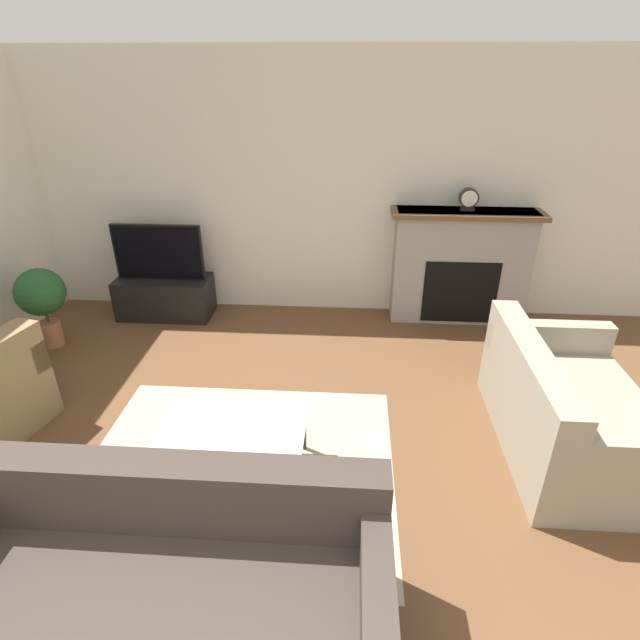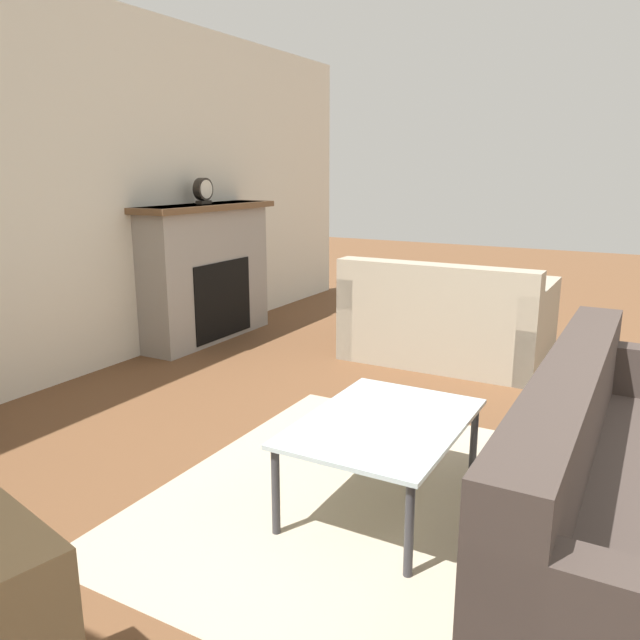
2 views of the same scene
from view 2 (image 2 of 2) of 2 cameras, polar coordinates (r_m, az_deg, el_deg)
The scene contains 6 objects.
wall_back at distance 4.55m, azimuth -26.56°, elevation 10.29°, with size 8.65×0.06×2.70m.
area_rug at distance 3.04m, azimuth 4.52°, elevation -16.02°, with size 2.16×1.87×0.00m.
fireplace at distance 5.64m, azimuth -10.27°, elevation 4.51°, with size 1.52×0.40×1.21m.
couch_loveseat at distance 5.12m, azimuth 11.46°, elevation -0.41°, with size 0.98×1.54×0.82m.
coffee_table at distance 2.85m, azimuth 5.86°, elevation -9.81°, with size 0.96×0.67×0.41m.
mantel_clock at distance 5.57m, azimuth -10.63°, elevation 11.57°, with size 0.19×0.07×0.22m.
Camera 2 is at (-2.61, 1.50, 1.50)m, focal length 35.00 mm.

